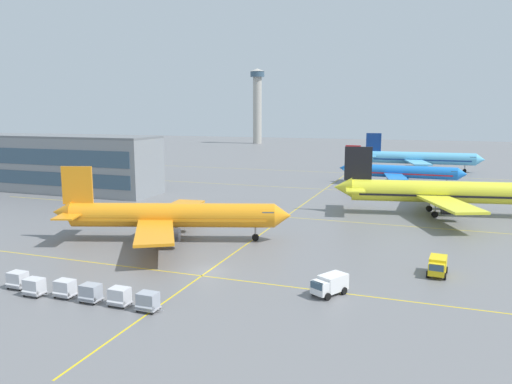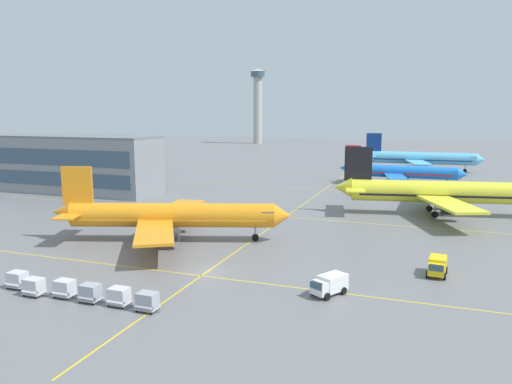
# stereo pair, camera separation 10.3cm
# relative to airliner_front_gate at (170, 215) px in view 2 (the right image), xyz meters

# --- Properties ---
(ground_plane) EXTENTS (600.00, 600.00, 0.00)m
(ground_plane) POSITION_rel_airliner_front_gate_xyz_m (11.61, -11.10, -3.82)
(ground_plane) COLOR slate
(airliner_front_gate) EXTENTS (35.07, 29.99, 11.18)m
(airliner_front_gate) POSITION_rel_airliner_front_gate_xyz_m (0.00, 0.00, 0.00)
(airliner_front_gate) COLOR orange
(airliner_front_gate) RESTS_ON ground
(airliner_second_row) EXTENTS (40.46, 34.42, 12.62)m
(airliner_second_row) POSITION_rel_airliner_front_gate_xyz_m (38.53, 33.57, 0.49)
(airliner_second_row) COLOR yellow
(airliner_second_row) RESTS_ON ground
(airliner_third_row) EXTENTS (32.60, 28.19, 10.16)m
(airliner_third_row) POSITION_rel_airliner_front_gate_xyz_m (28.63, 70.84, -0.35)
(airliner_third_row) COLOR blue
(airliner_third_row) RESTS_ON ground
(airliner_far_left_stand) EXTENTS (38.83, 33.54, 12.09)m
(airliner_far_left_stand) POSITION_rel_airliner_front_gate_xyz_m (32.62, 105.34, 0.31)
(airliner_far_left_stand) COLOR #5BB7E5
(airliner_far_left_stand) RESTS_ON ground
(taxiway_markings) EXTENTS (130.98, 153.12, 0.01)m
(taxiway_markings) POSITION_rel_airliner_front_gate_xyz_m (11.61, 39.09, -3.81)
(taxiway_markings) COLOR yellow
(taxiway_markings) RESTS_ON ground
(service_truck_red_van) EXTENTS (2.45, 4.26, 2.10)m
(service_truck_red_van) POSITION_rel_airliner_front_gate_xyz_m (37.78, -3.42, -2.64)
(service_truck_red_van) COLOR yellow
(service_truck_red_van) RESTS_ON ground
(service_truck_catering) EXTENTS (3.67, 4.48, 2.10)m
(service_truck_catering) POSITION_rel_airliner_front_gate_xyz_m (27.00, -14.00, -2.64)
(service_truck_catering) COLOR white
(service_truck_catering) RESTS_ON ground
(baggage_cart_row_leftmost) EXTENTS (2.76, 1.70, 1.86)m
(baggage_cart_row_leftmost) POSITION_rel_airliner_front_gate_xyz_m (-5.53, -23.69, -2.81)
(baggage_cart_row_leftmost) COLOR #99999E
(baggage_cart_row_leftmost) RESTS_ON ground
(baggage_cart_row_second) EXTENTS (2.76, 1.70, 1.86)m
(baggage_cart_row_second) POSITION_rel_airliner_front_gate_xyz_m (-2.17, -24.79, -2.81)
(baggage_cart_row_second) COLOR #99999E
(baggage_cart_row_second) RESTS_ON ground
(baggage_cart_row_middle) EXTENTS (2.76, 1.70, 1.86)m
(baggage_cart_row_middle) POSITION_rel_airliner_front_gate_xyz_m (1.19, -24.08, -2.81)
(baggage_cart_row_middle) COLOR #99999E
(baggage_cart_row_middle) RESTS_ON ground
(baggage_cart_row_fourth) EXTENTS (2.76, 1.70, 1.86)m
(baggage_cart_row_fourth) POSITION_rel_airliner_front_gate_xyz_m (4.56, -24.24, -2.81)
(baggage_cart_row_fourth) COLOR #99999E
(baggage_cart_row_fourth) RESTS_ON ground
(baggage_cart_row_fifth) EXTENTS (2.76, 1.70, 1.86)m
(baggage_cart_row_fifth) POSITION_rel_airliner_front_gate_xyz_m (7.92, -24.10, -2.81)
(baggage_cart_row_fifth) COLOR #99999E
(baggage_cart_row_fifth) RESTS_ON ground
(baggage_cart_row_rightmost) EXTENTS (2.76, 1.70, 1.86)m
(baggage_cart_row_rightmost) POSITION_rel_airliner_front_gate_xyz_m (11.28, -24.26, -2.81)
(baggage_cart_row_rightmost) COLOR #99999E
(baggage_cart_row_rightmost) RESTS_ON ground
(terminal_building) EXTENTS (62.00, 12.50, 13.56)m
(terminal_building) POSITION_rel_airliner_front_gate_xyz_m (-54.09, 32.08, 2.96)
(terminal_building) COLOR gray
(terminal_building) RESTS_ON ground
(control_tower) EXTENTS (8.82, 8.82, 44.56)m
(control_tower) POSITION_rel_airliner_front_gate_xyz_m (-64.42, 219.70, 21.66)
(control_tower) COLOR #ADA89E
(control_tower) RESTS_ON ground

